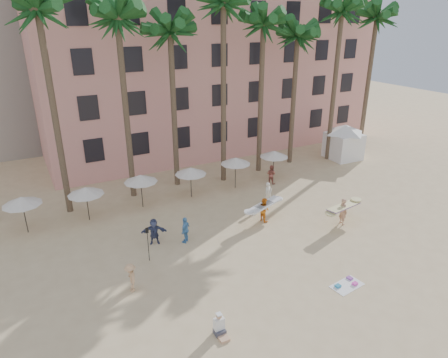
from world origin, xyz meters
TOP-DOWN VIEW (x-y plane):
  - ground at (0.00, 0.00)m, footprint 120.00×120.00m
  - pink_hotel at (7.00, 26.00)m, footprint 35.00×14.00m
  - palm_row at (0.51, 15.00)m, footprint 44.40×5.40m
  - umbrella_row at (-3.00, 12.50)m, footprint 22.50×2.70m
  - cabana at (16.47, 13.90)m, footprint 4.70×4.70m
  - beach_towel at (1.82, -1.90)m, footprint 1.91×1.21m
  - carrier_yellow at (6.49, 3.43)m, footprint 3.29×1.53m
  - carrier_white at (1.90, 6.41)m, footprint 3.10×1.54m
  - beachgoers at (-2.85, 7.14)m, footprint 15.65×9.73m
  - paddle at (-6.87, 5.41)m, footprint 0.18×0.04m
  - seated_man at (-5.93, -1.84)m, footprint 0.49×0.86m

SIDE VIEW (x-z plane):
  - ground at x=0.00m, z-range 0.00..0.00m
  - beach_towel at x=1.82m, z-range -0.04..0.10m
  - seated_man at x=-5.93m, z-range -0.17..0.94m
  - beachgoers at x=-2.85m, z-range -0.05..1.76m
  - carrier_white at x=1.90m, z-range 0.07..1.80m
  - carrier_yellow at x=6.49m, z-range 0.11..2.03m
  - paddle at x=-6.87m, z-range 0.30..2.52m
  - cabana at x=16.47m, z-range 0.32..3.82m
  - umbrella_row at x=-3.00m, z-range 0.97..3.69m
  - pink_hotel at x=7.00m, z-range 0.00..16.00m
  - palm_row at x=0.51m, z-range 4.82..21.12m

